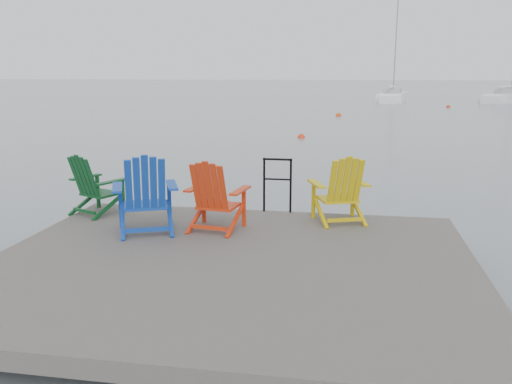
% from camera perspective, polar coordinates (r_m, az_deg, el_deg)
% --- Properties ---
extents(ground, '(400.00, 400.00, 0.00)m').
position_cam_1_polar(ground, '(6.92, -2.67, -11.07)').
color(ground, slate).
rests_on(ground, ground).
extents(dock, '(6.00, 5.00, 1.40)m').
position_cam_1_polar(dock, '(6.79, -2.70, -8.38)').
color(dock, '#312E2C').
rests_on(dock, ground).
extents(handrail, '(0.48, 0.04, 0.90)m').
position_cam_1_polar(handrail, '(8.89, 2.27, 1.29)').
color(handrail, black).
rests_on(handrail, dock).
extents(chair_green, '(0.96, 0.92, 0.98)m').
position_cam_1_polar(chair_green, '(9.13, -16.70, 0.76)').
color(chair_green, '#0A3C18').
rests_on(chair_green, dock).
extents(chair_blue, '(1.11, 1.06, 1.14)m').
position_cam_1_polar(chair_blue, '(7.87, -11.57, -0.16)').
color(chair_blue, '#0F39A0').
rests_on(chair_blue, dock).
extents(chair_red, '(0.91, 0.85, 1.04)m').
position_cam_1_polar(chair_red, '(7.85, -4.37, -0.37)').
color(chair_red, red).
rests_on(chair_red, dock).
extents(chair_yellow, '(1.00, 0.95, 1.04)m').
position_cam_1_polar(chair_yellow, '(8.35, 8.92, 0.30)').
color(chair_yellow, '#C5A80A').
rests_on(chair_yellow, dock).
extents(sailboat_near, '(3.62, 9.15, 12.22)m').
position_cam_1_polar(sailboat_near, '(55.67, 14.17, 9.64)').
color(sailboat_near, white).
rests_on(sailboat_near, ground).
extents(sailboat_mid, '(7.03, 9.38, 12.95)m').
position_cam_1_polar(sailboat_mid, '(58.38, 25.09, 8.97)').
color(sailboat_mid, white).
rests_on(sailboat_mid, ground).
extents(buoy_a, '(0.32, 0.32, 0.32)m').
position_cam_1_polar(buoy_a, '(23.66, 4.78, 5.74)').
color(buoy_a, red).
rests_on(buoy_a, ground).
extents(buoy_b, '(0.38, 0.38, 0.38)m').
position_cam_1_polar(buoy_b, '(35.87, 8.69, 7.93)').
color(buoy_b, '#DB400C').
rests_on(buoy_b, ground).
extents(buoy_d, '(0.35, 0.35, 0.35)m').
position_cam_1_polar(buoy_d, '(46.91, 19.58, 8.40)').
color(buoy_d, red).
rests_on(buoy_d, ground).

